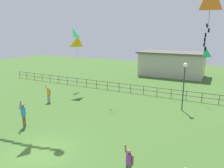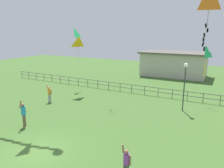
# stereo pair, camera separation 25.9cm
# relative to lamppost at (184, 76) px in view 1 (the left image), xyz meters

# --- Properties ---
(ground_plane) EXTENTS (80.00, 80.00, 0.00)m
(ground_plane) POSITION_rel_lamppost_xyz_m (-6.00, -10.82, -3.05)
(ground_plane) COLOR #3D6028
(lamppost) EXTENTS (0.36, 0.36, 4.16)m
(lamppost) POSITION_rel_lamppost_xyz_m (0.00, 0.00, 0.00)
(lamppost) COLOR #38383D
(lamppost) RESTS_ON ground_plane
(person_2) EXTENTS (0.46, 0.28, 1.75)m
(person_2) POSITION_rel_lamppost_xyz_m (-0.62, -10.49, -2.17)
(person_2) COLOR #3F4C47
(person_2) RESTS_ON ground_plane
(person_3) EXTENTS (0.34, 0.56, 2.05)m
(person_3) POSITION_rel_lamppost_xyz_m (-9.49, -8.71, -2.02)
(person_3) COLOR brown
(person_3) RESTS_ON ground_plane
(person_4) EXTENTS (0.50, 0.31, 1.82)m
(person_4) POSITION_rel_lamppost_xyz_m (-11.87, -3.68, -2.14)
(person_4) COLOR #99999E
(person_4) RESTS_ON ground_plane
(kite_2) EXTENTS (0.88, 1.22, 2.42)m
(kite_2) POSITION_rel_lamppost_xyz_m (-11.08, 0.35, 2.52)
(kite_2) COLOR yellow
(kite_3) EXTENTS (0.98, 0.99, 2.25)m
(kite_3) POSITION_rel_lamppost_xyz_m (-13.36, 2.41, 3.45)
(kite_3) COLOR #1EB759
(kite_5) EXTENTS (0.84, 0.93, 2.83)m
(kite_5) POSITION_rel_lamppost_xyz_m (1.11, 2.99, 1.74)
(kite_5) COLOR #1EB759
(waterfront_railing) EXTENTS (36.06, 0.06, 0.95)m
(waterfront_railing) POSITION_rel_lamppost_xyz_m (-6.27, 3.18, -2.43)
(waterfront_railing) COLOR #4C4742
(waterfront_railing) RESTS_ON ground_plane
(pavilion_building) EXTENTS (9.97, 5.39, 3.70)m
(pavilion_building) POSITION_rel_lamppost_xyz_m (-4.24, 15.18, -1.18)
(pavilion_building) COLOR #B7B2A3
(pavilion_building) RESTS_ON ground_plane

